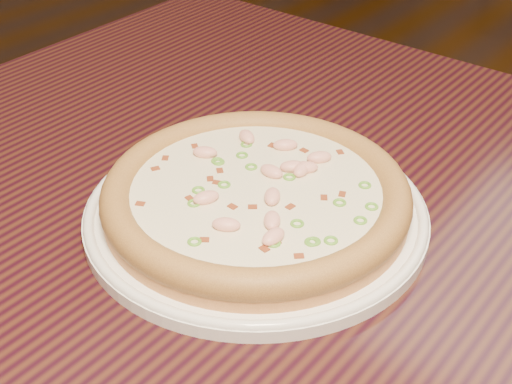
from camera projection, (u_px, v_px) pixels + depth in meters
The scene contains 3 objects.
hero_table at pixel (386, 323), 0.69m from camera, with size 1.20×0.80×0.75m.
plate at pixel (256, 211), 0.65m from camera, with size 0.31×0.31×0.02m.
pizza at pixel (256, 195), 0.64m from camera, with size 0.28×0.28×0.03m.
Camera 1 is at (0.22, -0.71, 1.14)m, focal length 50.00 mm.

